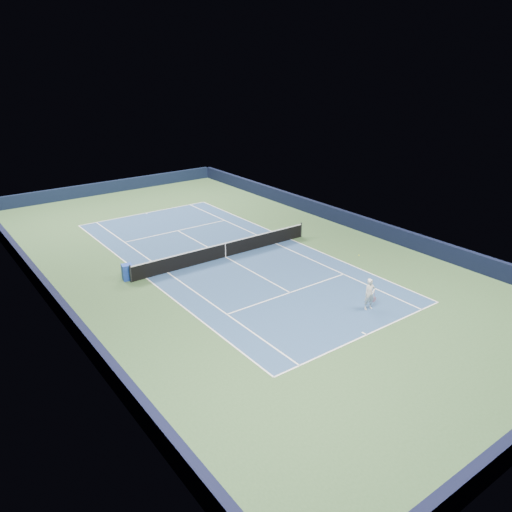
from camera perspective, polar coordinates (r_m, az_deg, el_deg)
ground at (r=31.94m, az=-3.51°, el=-0.12°), size 40.00×40.00×0.00m
wall_far at (r=48.86m, az=-16.50°, el=7.55°), size 22.00×0.35×1.10m
wall_right at (r=38.35m, az=10.16°, el=4.27°), size 0.35×40.00×1.10m
wall_left at (r=27.89m, az=-22.51°, el=-4.07°), size 0.35×40.00×1.10m
court_surface at (r=31.94m, az=-3.51°, el=-0.12°), size 10.97×23.77×0.01m
baseline_far at (r=41.86m, az=-12.50°, el=4.83°), size 10.97×0.08×0.00m
baseline_near at (r=23.87m, az=12.54°, el=-8.78°), size 10.97×0.08×0.00m
sideline_doubles_right at (r=35.01m, az=4.02°, el=1.91°), size 0.08×23.77×0.00m
sideline_doubles_left at (r=29.57m, az=-12.43°, el=-2.49°), size 0.08×23.77×0.00m
sideline_singles_right at (r=34.18m, az=2.27°, el=1.44°), size 0.08×23.77×0.00m
sideline_singles_left at (r=30.08m, az=-10.07°, el=-1.87°), size 0.08×23.77×0.00m
service_line_far at (r=37.14m, az=-8.94°, el=2.88°), size 8.23×0.08×0.00m
service_line_near at (r=27.24m, az=3.92°, el=-4.19°), size 8.23×0.08×0.00m
center_service_line at (r=31.94m, az=-3.51°, el=-0.11°), size 0.08×12.80×0.00m
center_mark_far at (r=41.73m, az=-12.41°, el=4.78°), size 0.08×0.30×0.00m
center_mark_near at (r=23.95m, az=12.27°, el=-8.64°), size 0.08×0.30×0.00m
tennis_net at (r=31.75m, az=-3.53°, el=0.72°), size 12.90×0.10×1.07m
sponsor_cube at (r=29.48m, az=-14.49°, el=-1.79°), size 0.65×0.61×0.93m
tennis_player at (r=25.79m, az=12.86°, el=-4.28°), size 0.80×1.29×2.63m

